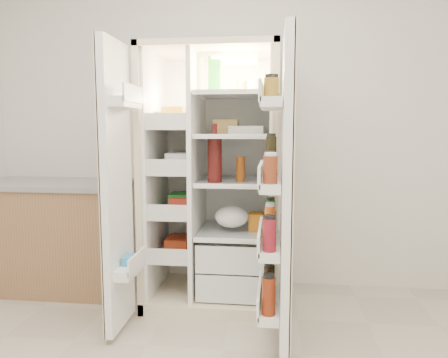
# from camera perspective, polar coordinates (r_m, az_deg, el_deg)

# --- Properties ---
(wall_back) EXTENTS (4.00, 0.02, 2.70)m
(wall_back) POSITION_cam_1_polar(r_m,az_deg,el_deg) (3.38, 2.14, 8.52)
(wall_back) COLOR silver
(wall_back) RESTS_ON floor
(refrigerator) EXTENTS (0.92, 0.70, 1.80)m
(refrigerator) POSITION_cam_1_polar(r_m,az_deg,el_deg) (3.09, -1.05, -2.58)
(refrigerator) COLOR beige
(refrigerator) RESTS_ON floor
(freezer_door) EXTENTS (0.15, 0.40, 1.72)m
(freezer_door) POSITION_cam_1_polar(r_m,az_deg,el_deg) (2.61, -14.16, -1.28)
(freezer_door) COLOR white
(freezer_door) RESTS_ON floor
(fridge_door) EXTENTS (0.17, 0.58, 1.72)m
(fridge_door) POSITION_cam_1_polar(r_m,az_deg,el_deg) (2.35, 7.88, -2.44)
(fridge_door) COLOR white
(fridge_door) RESTS_ON floor
(kitchen_counter) EXTENTS (1.16, 0.62, 0.84)m
(kitchen_counter) POSITION_cam_1_polar(r_m,az_deg,el_deg) (3.61, -22.18, -6.94)
(kitchen_counter) COLOR #8E6A47
(kitchen_counter) RESTS_ON floor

